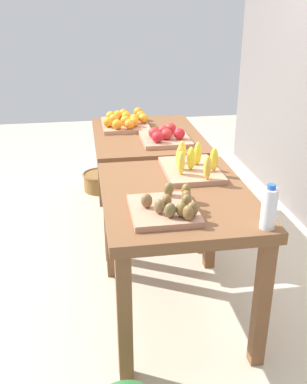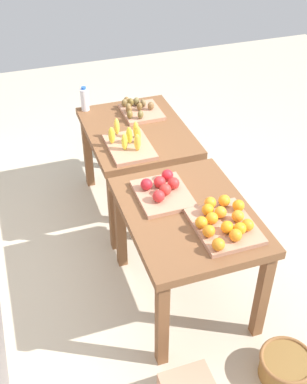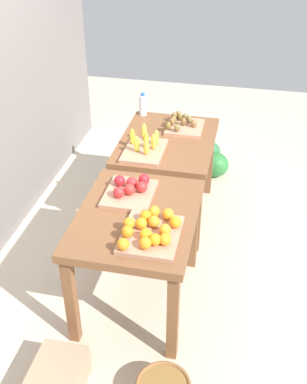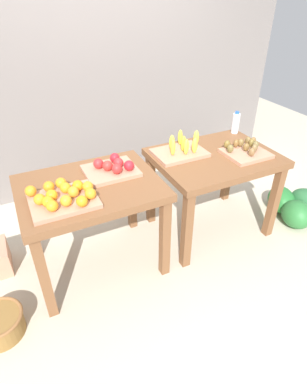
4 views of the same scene
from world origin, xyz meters
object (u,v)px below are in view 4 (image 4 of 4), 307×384
object	(u,v)px
display_table_left	(91,198)
kiwi_bin	(245,150)
banana_crate	(181,150)
water_bottle	(236,123)
orange_bin	(63,197)
watermelon_pile	(295,205)
display_table_right	(214,167)
apple_bin	(112,168)

from	to	relation	value
display_table_left	kiwi_bin	world-z (taller)	kiwi_bin
banana_crate	water_bottle	xyz separation A→B (m)	(0.72, 0.18, 0.06)
kiwi_bin	water_bottle	distance (m)	0.47
orange_bin	watermelon_pile	bearing A→B (deg)	-2.41
banana_crate	kiwi_bin	xyz separation A→B (m)	(0.51, -0.24, -0.01)
display_table_right	kiwi_bin	size ratio (longest dim) A/B	2.87
display_table_left	display_table_right	world-z (taller)	same
display_table_left	water_bottle	size ratio (longest dim) A/B	4.84
banana_crate	kiwi_bin	world-z (taller)	banana_crate
banana_crate	watermelon_pile	size ratio (longest dim) A/B	0.67
watermelon_pile	kiwi_bin	bearing A→B (deg)	168.07
display_table_left	kiwi_bin	xyz separation A→B (m)	(1.36, -0.10, 0.15)
banana_crate	water_bottle	size ratio (longest dim) A/B	2.05
display_table_left	kiwi_bin	bearing A→B (deg)	-4.02
display_table_right	apple_bin	distance (m)	0.92
display_table_left	water_bottle	bearing A→B (deg)	11.60
display_table_right	watermelon_pile	size ratio (longest dim) A/B	1.57
water_bottle	watermelon_pile	size ratio (longest dim) A/B	0.33
display_table_right	apple_bin	bearing A→B (deg)	173.64
apple_bin	orange_bin	bearing A→B (deg)	-150.85
display_table_left	water_bottle	world-z (taller)	water_bottle
water_bottle	display_table_left	bearing A→B (deg)	-168.40
banana_crate	display_table_right	bearing A→B (deg)	-28.42
banana_crate	display_table_left	bearing A→B (deg)	-170.59
display_table_right	watermelon_pile	xyz separation A→B (m)	(0.90, -0.24, -0.54)
display_table_left	banana_crate	world-z (taller)	banana_crate
display_table_right	orange_bin	xyz separation A→B (m)	(-1.34, -0.14, 0.16)
kiwi_bin	display_table_left	bearing A→B (deg)	175.98
display_table_left	apple_bin	distance (m)	0.29
display_table_left	kiwi_bin	size ratio (longest dim) A/B	2.87
kiwi_bin	banana_crate	bearing A→B (deg)	154.79
display_table_right	kiwi_bin	xyz separation A→B (m)	(0.24, -0.10, 0.15)
apple_bin	watermelon_pile	size ratio (longest dim) A/B	0.60
orange_bin	apple_bin	world-z (taller)	apple_bin
display_table_right	kiwi_bin	bearing A→B (deg)	-21.54
orange_bin	apple_bin	distance (m)	0.50
watermelon_pile	display_table_right	bearing A→B (deg)	165.39
display_table_left	watermelon_pile	xyz separation A→B (m)	(2.02, -0.24, -0.54)
display_table_right	kiwi_bin	distance (m)	0.30
banana_crate	kiwi_bin	distance (m)	0.56
kiwi_bin	water_bottle	world-z (taller)	water_bottle
orange_bin	kiwi_bin	distance (m)	1.58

